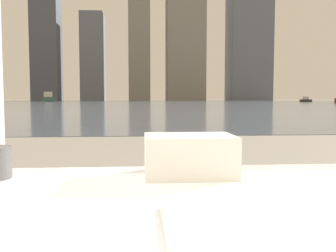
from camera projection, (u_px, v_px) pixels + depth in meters
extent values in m
cube|color=white|center=(239.00, 243.00, 0.64)|extent=(1.32, 1.03, 0.04)
cylinder|color=silver|center=(165.00, 248.00, 0.51)|extent=(0.04, 0.04, 0.04)
cylinder|color=silver|center=(170.00, 243.00, 0.43)|extent=(0.04, 0.17, 0.04)
cube|color=silver|center=(189.00, 169.00, 1.11)|extent=(0.26, 0.20, 0.04)
cube|color=silver|center=(189.00, 155.00, 1.11)|extent=(0.26, 0.20, 0.04)
cube|color=silver|center=(189.00, 142.00, 1.10)|extent=(0.26, 0.20, 0.04)
cube|color=slate|center=(141.00, 103.00, 61.94)|extent=(180.00, 110.00, 0.01)
cube|color=#2D2D33|center=(306.00, 101.00, 72.82)|extent=(1.32, 2.90, 0.49)
cube|color=silver|center=(306.00, 98.00, 72.78)|extent=(0.83, 1.13, 0.56)
cube|color=#335647|center=(48.00, 99.00, 78.36)|extent=(4.00, 5.82, 0.97)
cube|color=silver|center=(48.00, 94.00, 78.28)|extent=(2.11, 2.46, 1.10)
cube|color=#4C515B|center=(47.00, 49.00, 114.31)|extent=(7.99, 8.80, 31.74)
cube|color=slate|center=(93.00, 58.00, 115.55)|extent=(6.74, 10.26, 26.47)
cube|color=gray|center=(139.00, 5.00, 115.41)|extent=(6.60, 7.61, 59.02)
cube|color=gray|center=(185.00, 28.00, 117.00)|extent=(11.74, 10.87, 45.05)
cube|color=slate|center=(249.00, 14.00, 118.16)|extent=(12.83, 10.71, 54.53)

